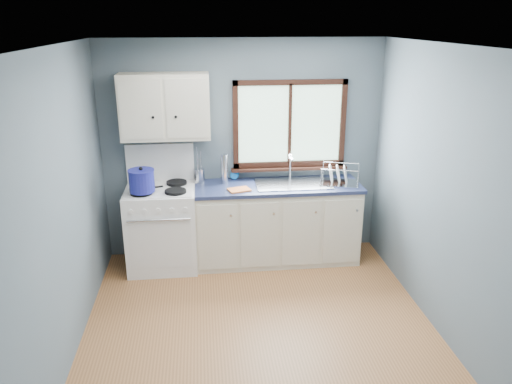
{
  "coord_description": "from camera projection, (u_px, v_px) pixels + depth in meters",
  "views": [
    {
      "loc": [
        -0.47,
        -3.78,
        2.69
      ],
      "look_at": [
        0.05,
        0.9,
        1.05
      ],
      "focal_mm": 35.0,
      "sensor_mm": 36.0,
      "label": 1
    }
  ],
  "objects": [
    {
      "name": "floor",
      "position": [
        261.0,
        336.0,
        4.49
      ],
      "size": [
        3.2,
        3.6,
        0.02
      ],
      "primitive_type": "cube",
      "color": "#9E6639",
      "rests_on": "ground"
    },
    {
      "name": "countertop",
      "position": [
        277.0,
        186.0,
        5.62
      ],
      "size": [
        1.89,
        0.64,
        0.04
      ],
      "primitive_type": "cube",
      "color": "#19213E",
      "rests_on": "base_cabinets"
    },
    {
      "name": "wall_right",
      "position": [
        450.0,
        198.0,
        4.24
      ],
      "size": [
        0.02,
        3.6,
        2.5
      ],
      "primitive_type": "cube",
      "color": "slate",
      "rests_on": "ground"
    },
    {
      "name": "upper_cabinets",
      "position": [
        165.0,
        107.0,
        5.33
      ],
      "size": [
        0.95,
        0.35,
        0.7
      ],
      "color": "beige",
      "rests_on": "wall_back"
    },
    {
      "name": "sink",
      "position": [
        293.0,
        189.0,
        5.65
      ],
      "size": [
        0.84,
        0.46,
        0.44
      ],
      "color": "silver",
      "rests_on": "countertop"
    },
    {
      "name": "wall_left",
      "position": [
        58.0,
        213.0,
        3.9
      ],
      "size": [
        0.02,
        3.6,
        2.5
      ],
      "primitive_type": "cube",
      "color": "slate",
      "rests_on": "ground"
    },
    {
      "name": "gas_range",
      "position": [
        162.0,
        225.0,
        5.6
      ],
      "size": [
        0.76,
        0.69,
        1.36
      ],
      "color": "white",
      "rests_on": "floor"
    },
    {
      "name": "wall_front",
      "position": [
        308.0,
        339.0,
        2.37
      ],
      "size": [
        3.2,
        0.02,
        2.5
      ],
      "primitive_type": "cube",
      "color": "slate",
      "rests_on": "ground"
    },
    {
      "name": "dish_towel",
      "position": [
        239.0,
        190.0,
        5.42
      ],
      "size": [
        0.27,
        0.22,
        0.02
      ],
      "primitive_type": "cube",
      "rotation": [
        0.0,
        0.0,
        0.29
      ],
      "color": "#D16C34",
      "rests_on": "countertop"
    },
    {
      "name": "soap_bottle",
      "position": [
        234.0,
        169.0,
        5.74
      ],
      "size": [
        0.12,
        0.12,
        0.26
      ],
      "primitive_type": "imported",
      "rotation": [
        0.0,
        0.0,
        -0.25
      ],
      "color": "blue",
      "rests_on": "countertop"
    },
    {
      "name": "wall_back",
      "position": [
        243.0,
        150.0,
        5.77
      ],
      "size": [
        3.2,
        0.02,
        2.5
      ],
      "primitive_type": "cube",
      "color": "slate",
      "rests_on": "ground"
    },
    {
      "name": "thermos",
      "position": [
        224.0,
        169.0,
        5.62
      ],
      "size": [
        0.1,
        0.1,
        0.33
      ],
      "primitive_type": "cylinder",
      "rotation": [
        0.0,
        0.0,
        -0.3
      ],
      "color": "silver",
      "rests_on": "countertop"
    },
    {
      "name": "skillet",
      "position": [
        141.0,
        189.0,
        5.27
      ],
      "size": [
        0.38,
        0.3,
        0.05
      ],
      "rotation": [
        0.0,
        0.0,
        0.32
      ],
      "color": "black",
      "rests_on": "gas_range"
    },
    {
      "name": "utensil_crock",
      "position": [
        199.0,
        175.0,
        5.67
      ],
      "size": [
        0.17,
        0.17,
        0.41
      ],
      "rotation": [
        0.0,
        0.0,
        -0.35
      ],
      "color": "silver",
      "rests_on": "countertop"
    },
    {
      "name": "dish_rack",
      "position": [
        339.0,
        179.0,
        5.64
      ],
      "size": [
        0.5,
        0.44,
        0.22
      ],
      "rotation": [
        0.0,
        0.0,
        -0.31
      ],
      "color": "silver",
      "rests_on": "countertop"
    },
    {
      "name": "stockpot",
      "position": [
        142.0,
        180.0,
        5.24
      ],
      "size": [
        0.35,
        0.35,
        0.27
      ],
      "rotation": [
        0.0,
        0.0,
        -0.32
      ],
      "color": "navy",
      "rests_on": "gas_range"
    },
    {
      "name": "ceiling",
      "position": [
        263.0,
        45.0,
        3.65
      ],
      "size": [
        3.2,
        3.6,
        0.02
      ],
      "primitive_type": "cube",
      "color": "white",
      "rests_on": "wall_back"
    },
    {
      "name": "window",
      "position": [
        290.0,
        131.0,
        5.71
      ],
      "size": [
        1.36,
        0.1,
        1.03
      ],
      "color": "#9EC6A8",
      "rests_on": "wall_back"
    },
    {
      "name": "base_cabinets",
      "position": [
        276.0,
        226.0,
        5.78
      ],
      "size": [
        1.85,
        0.6,
        0.88
      ],
      "color": "beige",
      "rests_on": "floor"
    }
  ]
}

